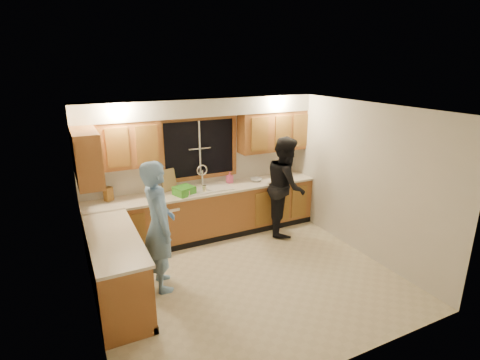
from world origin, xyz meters
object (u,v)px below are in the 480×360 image
object	(u,v)px
sink	(206,192)
knife_block	(108,194)
woman	(286,186)
dish_crate	(184,191)
soap_bottle	(230,177)
stove	(123,291)
bowl	(256,180)
man	(159,226)
dishwasher	(162,224)

from	to	relation	value
sink	knife_block	xyz separation A→B (m)	(-1.64, 0.15, 0.17)
woman	dish_crate	size ratio (longest dim) A/B	5.92
woman	soap_bottle	distance (m)	1.05
dish_crate	woman	bearing A→B (deg)	-10.08
stove	bowl	distance (m)	3.39
stove	dish_crate	distance (m)	2.24
man	woman	bearing A→B (deg)	-69.56
sink	man	distance (m)	1.69
woman	soap_bottle	world-z (taller)	woman
man	dish_crate	size ratio (longest dim) A/B	6.05
stove	dish_crate	bearing A→B (deg)	51.63
sink	dish_crate	size ratio (longest dim) A/B	2.80
man	soap_bottle	bearing A→B (deg)	-47.68
stove	man	distance (m)	1.00
knife_block	dish_crate	size ratio (longest dim) A/B	0.74
woman	dish_crate	world-z (taller)	woman
sink	dish_crate	bearing A→B (deg)	-165.09
stove	sink	bearing A→B (deg)	45.39
woman	bowl	distance (m)	0.59
man	woman	size ratio (longest dim) A/B	1.02
sink	woman	bearing A→B (deg)	-17.84
dishwasher	man	xyz separation A→B (m)	(-0.32, -1.20, 0.52)
woman	bowl	size ratio (longest dim) A/B	7.86
soap_bottle	bowl	bearing A→B (deg)	-14.89
knife_block	soap_bottle	size ratio (longest dim) A/B	1.06
dishwasher	man	world-z (taller)	man
dishwasher	knife_block	xyz separation A→B (m)	(-0.79, 0.17, 0.62)
sink	woman	distance (m)	1.46
stove	dish_crate	size ratio (longest dim) A/B	2.93
sink	dishwasher	xyz separation A→B (m)	(-0.85, -0.01, -0.45)
man	soap_bottle	xyz separation A→B (m)	(1.69, 1.36, 0.10)
stove	knife_block	bearing A→B (deg)	85.43
sink	woman	size ratio (longest dim) A/B	0.47
dishwasher	soap_bottle	distance (m)	1.51
knife_block	soap_bottle	world-z (taller)	knife_block
woman	sink	bearing A→B (deg)	101.39
soap_bottle	man	bearing A→B (deg)	-141.33
woman	bowl	bearing A→B (deg)	69.01
soap_bottle	dishwasher	bearing A→B (deg)	-173.68
man	soap_bottle	size ratio (longest dim) A/B	8.70
sink	stove	distance (m)	2.60
dishwasher	bowl	world-z (taller)	bowl
soap_bottle	bowl	world-z (taller)	soap_bottle
man	bowl	world-z (taller)	man
knife_block	soap_bottle	distance (m)	2.16
woman	soap_bottle	bearing A→B (deg)	85.24
woman	dishwasher	bearing A→B (deg)	108.31
dishwasher	dish_crate	size ratio (longest dim) A/B	2.67
dishwasher	woman	world-z (taller)	woman
sink	knife_block	bearing A→B (deg)	174.66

